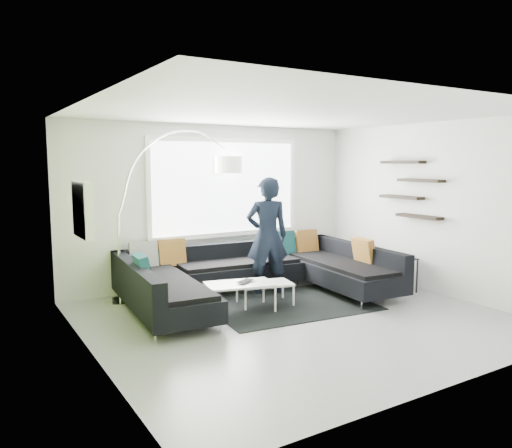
% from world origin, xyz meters
% --- Properties ---
extents(ground, '(5.50, 5.50, 0.00)m').
position_xyz_m(ground, '(0.00, 0.00, 0.00)').
color(ground, gray).
rests_on(ground, ground).
extents(room_shell, '(5.54, 5.04, 2.82)m').
position_xyz_m(room_shell, '(0.04, 0.21, 1.81)').
color(room_shell, silver).
rests_on(room_shell, ground).
extents(sectional_sofa, '(4.24, 2.82, 0.87)m').
position_xyz_m(sectional_sofa, '(0.03, 1.07, 0.39)').
color(sectional_sofa, black).
rests_on(sectional_sofa, ground).
extents(rug, '(2.56, 1.97, 0.01)m').
position_xyz_m(rug, '(0.27, 0.59, 0.01)').
color(rug, black).
rests_on(rug, ground).
extents(coffee_table, '(1.38, 0.99, 0.41)m').
position_xyz_m(coffee_table, '(-0.27, 0.74, 0.20)').
color(coffee_table, white).
rests_on(coffee_table, ground).
extents(arc_lamp, '(2.66, 1.42, 2.69)m').
position_xyz_m(arc_lamp, '(-1.89, 1.97, 1.35)').
color(arc_lamp, silver).
rests_on(arc_lamp, ground).
extents(side_table, '(0.54, 0.54, 0.58)m').
position_xyz_m(side_table, '(2.37, 0.30, 0.29)').
color(side_table, black).
rests_on(side_table, ground).
extents(person, '(0.97, 0.87, 1.91)m').
position_xyz_m(person, '(0.36, 1.34, 0.96)').
color(person, black).
rests_on(person, ground).
extents(laptop, '(0.52, 0.51, 0.03)m').
position_xyz_m(laptop, '(-0.40, 0.67, 0.42)').
color(laptop, black).
rests_on(laptop, coffee_table).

